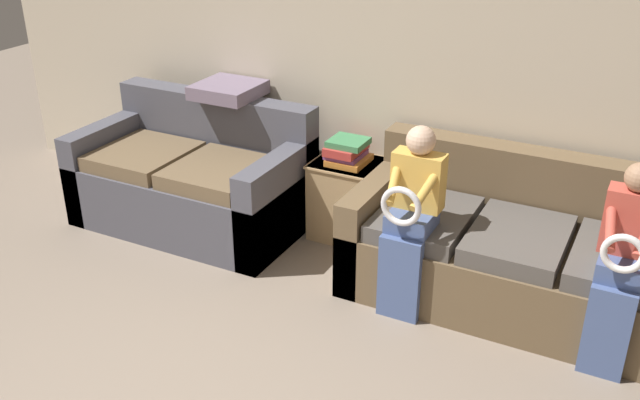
# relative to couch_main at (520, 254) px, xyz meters

# --- Properties ---
(wall_back) EXTENTS (6.92, 0.06, 2.55)m
(wall_back) POSITION_rel_couch_main_xyz_m (-1.15, 0.53, 0.96)
(wall_back) COLOR beige
(wall_back) RESTS_ON ground_plane
(couch_main) EXTENTS (2.07, 0.98, 0.87)m
(couch_main) POSITION_rel_couch_main_xyz_m (0.00, 0.00, 0.00)
(couch_main) COLOR brown
(couch_main) RESTS_ON ground_plane
(couch_side) EXTENTS (1.67, 0.93, 0.92)m
(couch_side) POSITION_rel_couch_main_xyz_m (-2.43, -0.07, 0.02)
(couch_side) COLOR #4C4C56
(couch_side) RESTS_ON ground_plane
(child_left_seated) EXTENTS (0.31, 0.37, 1.16)m
(child_left_seated) POSITION_rel_couch_main_xyz_m (-0.58, -0.42, 0.33)
(child_left_seated) COLOR #475B8E
(child_left_seated) RESTS_ON ground_plane
(child_right_seated) EXTENTS (0.28, 0.37, 1.15)m
(child_right_seated) POSITION_rel_couch_main_xyz_m (0.58, -0.42, 0.32)
(child_right_seated) COLOR #475B8E
(child_right_seated) RESTS_ON ground_plane
(side_shelf) EXTENTS (0.48, 0.44, 0.58)m
(side_shelf) POSITION_rel_couch_main_xyz_m (-1.31, 0.26, -0.01)
(side_shelf) COLOR tan
(side_shelf) RESTS_ON ground_plane
(book_stack) EXTENTS (0.27, 0.32, 0.18)m
(book_stack) POSITION_rel_couch_main_xyz_m (-1.31, 0.25, 0.35)
(book_stack) COLOR orange
(book_stack) RESTS_ON side_shelf
(throw_pillow) EXTENTS (0.45, 0.45, 0.10)m
(throw_pillow) POSITION_rel_couch_main_xyz_m (-2.29, 0.25, 0.66)
(throw_pillow) COLOR slate
(throw_pillow) RESTS_ON couch_side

